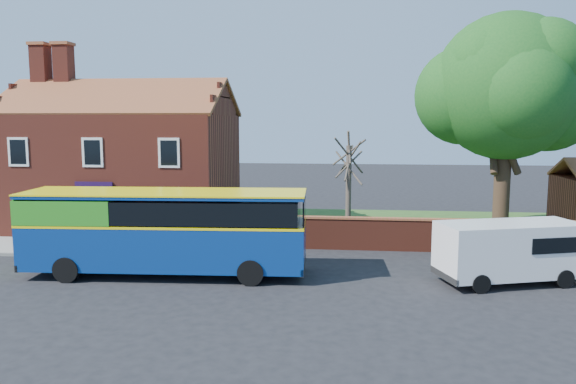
# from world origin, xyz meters

# --- Properties ---
(ground) EXTENTS (120.00, 120.00, 0.00)m
(ground) POSITION_xyz_m (0.00, 0.00, 0.00)
(ground) COLOR black
(ground) RESTS_ON ground
(pavement) EXTENTS (18.00, 3.50, 0.12)m
(pavement) POSITION_xyz_m (-7.00, 5.75, 0.06)
(pavement) COLOR gray
(pavement) RESTS_ON ground
(kerb) EXTENTS (18.00, 0.15, 0.14)m
(kerb) POSITION_xyz_m (-7.00, 4.00, 0.07)
(kerb) COLOR slate
(kerb) RESTS_ON ground
(grass_strip) EXTENTS (26.00, 12.00, 0.04)m
(grass_strip) POSITION_xyz_m (13.00, 13.00, 0.02)
(grass_strip) COLOR #426B28
(grass_strip) RESTS_ON ground
(shop_building) EXTENTS (12.30, 8.13, 10.50)m
(shop_building) POSITION_xyz_m (-7.02, 11.50, 3.41)
(shop_building) COLOR maroon
(shop_building) RESTS_ON ground
(boundary_wall) EXTENTS (22.00, 0.38, 1.60)m
(boundary_wall) POSITION_xyz_m (13.00, 7.00, 0.81)
(boundary_wall) COLOR maroon
(boundary_wall) RESTS_ON ground
(bus) EXTENTS (11.35, 3.38, 3.42)m
(bus) POSITION_xyz_m (-1.70, 1.73, 1.94)
(bus) COLOR navy
(bus) RESTS_ON ground
(van_near) EXTENTS (5.75, 3.62, 2.35)m
(van_near) POSITION_xyz_m (12.11, 2.03, 1.32)
(van_near) COLOR white
(van_near) RESTS_ON ground
(large_tree) EXTENTS (9.66, 7.64, 11.78)m
(large_tree) POSITION_xyz_m (14.21, 11.29, 7.71)
(large_tree) COLOR black
(large_tree) RESTS_ON ground
(bare_tree) EXTENTS (2.02, 2.41, 5.39)m
(bare_tree) POSITION_xyz_m (5.96, 9.12, 2.77)
(bare_tree) COLOR #4C4238
(bare_tree) RESTS_ON ground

